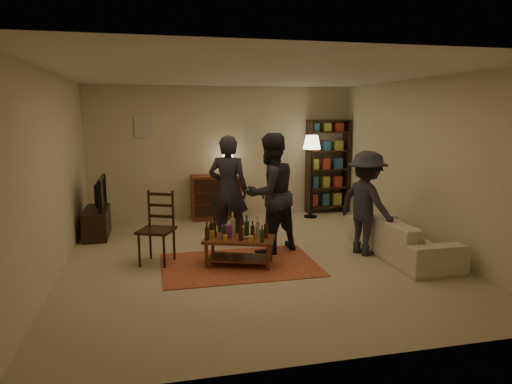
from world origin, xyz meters
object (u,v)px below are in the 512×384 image
object	(u,v)px
dining_chair	(158,225)
dresser	(216,196)
sofa	(402,236)
person_by_sofa	(366,203)
floor_lamp	(312,148)
person_right	(270,193)
person_left	(228,190)
tv_stand	(97,215)
coffee_table	(238,240)
bookshelf	(327,165)

from	to	relation	value
dining_chair	dresser	size ratio (longest dim) A/B	0.78
sofa	person_by_sofa	distance (m)	0.74
sofa	dresser	bearing A→B (deg)	37.54
floor_lamp	person_right	xyz separation A→B (m)	(-1.44, -2.13, -0.52)
dining_chair	person_by_sofa	distance (m)	3.14
person_right	person_left	bearing A→B (deg)	-71.04
dresser	person_by_sofa	xyz separation A→B (m)	(1.89, -2.90, 0.32)
tv_stand	sofa	bearing A→B (deg)	-25.34
dining_chair	person_left	size ratio (longest dim) A/B	0.59
tv_stand	floor_lamp	bearing A→B (deg)	7.87
floor_lamp	person_left	distance (m)	2.57
dining_chair	dresser	distance (m)	2.87
coffee_table	person_left	world-z (taller)	person_left
tv_stand	bookshelf	world-z (taller)	bookshelf
dining_chair	bookshelf	size ratio (longest dim) A/B	0.53
person_right	dresser	bearing A→B (deg)	-102.46
tv_stand	bookshelf	size ratio (longest dim) A/B	0.52
person_right	tv_stand	bearing A→B (deg)	-53.14
person_right	sofa	bearing A→B (deg)	137.47
person_left	sofa	bearing A→B (deg)	176.99
floor_lamp	person_right	size ratio (longest dim) A/B	0.92
tv_stand	bookshelf	bearing A→B (deg)	11.80
dresser	sofa	size ratio (longest dim) A/B	0.65
dining_chair	person_left	distance (m)	1.41
person_left	person_by_sofa	distance (m)	2.22
coffee_table	person_right	distance (m)	0.98
dresser	person_left	distance (m)	1.91
floor_lamp	sofa	distance (m)	3.04
coffee_table	sofa	bearing A→B (deg)	-2.96
tv_stand	coffee_table	bearing A→B (deg)	-44.13
coffee_table	floor_lamp	size ratio (longest dim) A/B	0.65
dresser	person_right	distance (m)	2.55
person_right	person_by_sofa	world-z (taller)	person_right
coffee_table	floor_lamp	bearing A→B (deg)	52.32
person_right	floor_lamp	bearing A→B (deg)	-147.73
sofa	person_by_sofa	world-z (taller)	person_by_sofa
person_right	person_by_sofa	distance (m)	1.48
tv_stand	dining_chair	bearing A→B (deg)	-58.50
tv_stand	sofa	xyz separation A→B (m)	(4.64, -2.20, -0.08)
dining_chair	floor_lamp	size ratio (longest dim) A/B	0.62
dining_chair	floor_lamp	world-z (taller)	floor_lamp
tv_stand	sofa	size ratio (longest dim) A/B	0.51
tv_stand	dresser	distance (m)	2.43
person_right	person_by_sofa	bearing A→B (deg)	139.22
floor_lamp	dresser	bearing A→B (deg)	170.12
dining_chair	person_by_sofa	xyz separation A→B (m)	(3.11, -0.30, 0.23)
dining_chair	floor_lamp	xyz separation A→B (m)	(3.15, 2.26, 0.88)
sofa	person_by_sofa	size ratio (longest dim) A/B	1.31
coffee_table	person_by_sofa	world-z (taller)	person_by_sofa
dining_chair	person_right	world-z (taller)	person_right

